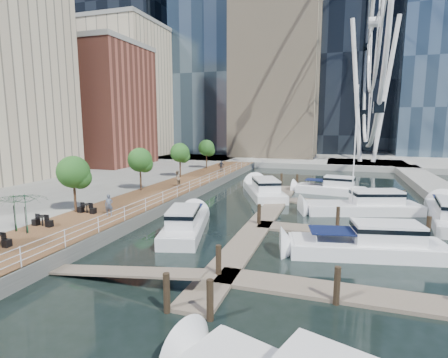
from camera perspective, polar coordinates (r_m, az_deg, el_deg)
ground at (r=22.14m, az=-6.71°, el=-12.60°), size 520.00×520.00×0.00m
boardwalk at (r=38.79m, az=-9.56°, el=-2.46°), size 6.00×60.00×1.00m
seawall at (r=37.52m, az=-5.49°, el=-2.77°), size 0.25×60.00×1.00m
land_far at (r=121.20m, az=13.93°, el=5.13°), size 200.00×114.00×1.00m
pier at (r=71.25m, az=22.19°, el=2.19°), size 14.00×12.00×1.00m
railing at (r=37.36m, az=-5.65°, el=-1.22°), size 0.10×60.00×1.05m
floating_docks at (r=29.64m, az=16.04°, el=-6.28°), size 16.00×34.00×2.60m
midrise_condos at (r=62.32m, az=-25.49°, el=13.02°), size 19.00×67.00×28.00m
ferris_wheel at (r=73.04m, az=23.47°, el=22.39°), size 5.80×45.60×47.80m
street_trees at (r=38.55m, az=-13.56°, el=3.04°), size 2.60×42.60×4.60m
cafe_tables at (r=26.25m, az=-30.03°, el=-7.16°), size 2.50×13.70×0.74m
yacht_foreground at (r=23.99m, az=22.19°, el=-11.50°), size 10.72×4.77×2.15m
pedestrian_near at (r=28.76m, az=-18.27°, el=-4.06°), size 0.74×0.63×1.70m
pedestrian_mid at (r=40.44m, az=-7.66°, el=0.10°), size 0.91×1.05×1.85m
pedestrian_far at (r=52.59m, az=-0.42°, el=2.16°), size 1.01×0.44×1.71m
moored_yachts at (r=33.15m, az=18.70°, el=-5.67°), size 24.58×38.55×11.50m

